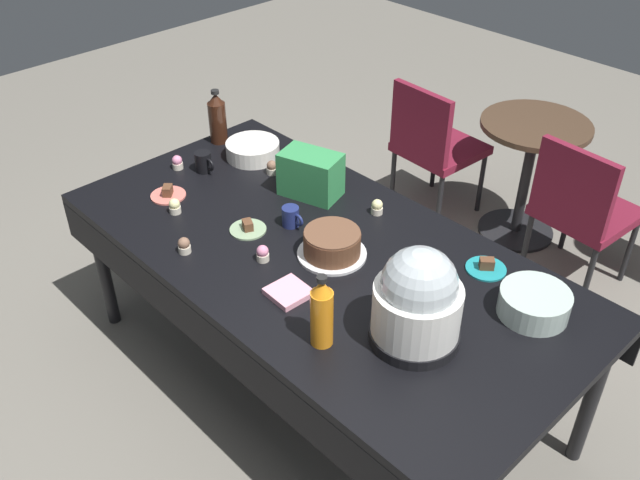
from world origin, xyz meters
TOP-DOWN VIEW (x-y plane):
  - ground at (0.00, 0.00)m, footprint 9.00×9.00m
  - potluck_table at (0.00, 0.00)m, footprint 2.20×1.10m
  - frosted_layer_cake at (0.06, 0.01)m, footprint 0.28×0.28m
  - slow_cooker at (0.58, -0.12)m, footprint 0.31×0.31m
  - glass_salad_bowl at (0.79, 0.28)m, footprint 0.25×0.25m
  - ceramic_snack_bowl at (-0.77, 0.29)m, footprint 0.26×0.26m
  - dessert_plate_sage at (-0.31, -0.12)m, footprint 0.15×0.15m
  - dessert_plate_teal at (0.53, 0.37)m, footprint 0.16×0.16m
  - dessert_plate_coral at (-0.76, -0.21)m, footprint 0.16×0.16m
  - cupcake_cocoa at (-0.36, -0.40)m, footprint 0.05×0.05m
  - cupcake_vanilla at (-0.63, -0.26)m, footprint 0.05×0.05m
  - cupcake_mint at (-0.02, 0.36)m, footprint 0.05×0.05m
  - cupcake_lemon at (-0.93, -0.04)m, footprint 0.05×0.05m
  - cupcake_berry at (-0.11, -0.21)m, footprint 0.05×0.05m
  - cupcake_rose at (-0.59, 0.25)m, footprint 0.05×0.05m
  - soda_bottle_orange_juice at (0.38, -0.35)m, footprint 0.08×0.08m
  - soda_bottle_cola at (-1.02, 0.27)m, footprint 0.09×0.09m
  - coffee_mug_black at (-0.83, 0.04)m, footprint 0.12×0.08m
  - coffee_mug_navy at (-0.21, 0.03)m, footprint 0.11×0.07m
  - soda_carton at (-0.33, 0.26)m, footprint 0.30×0.23m
  - paper_napkin_stack at (0.12, -0.27)m, footprint 0.15×0.15m
  - maroon_chair_left at (-0.55, 1.45)m, footprint 0.47×0.47m
  - maroon_chair_right at (0.39, 1.45)m, footprint 0.47×0.47m
  - round_cafe_table at (-0.05, 1.67)m, footprint 0.60×0.60m

SIDE VIEW (x-z plane):
  - ground at x=0.00m, z-range 0.00..0.00m
  - maroon_chair_left at x=-0.55m, z-range 0.07..0.92m
  - maroon_chair_right at x=0.39m, z-range 0.07..0.92m
  - round_cafe_table at x=-0.05m, z-range 0.14..0.86m
  - potluck_table at x=0.00m, z-range 0.31..1.06m
  - dessert_plate_sage at x=-0.31m, z-range 0.74..0.78m
  - dessert_plate_teal at x=0.53m, z-range 0.74..0.79m
  - paper_napkin_stack at x=0.12m, z-range 0.75..0.77m
  - dessert_plate_coral at x=-0.76m, z-range 0.74..0.79m
  - cupcake_cocoa at x=-0.36m, z-range 0.75..0.82m
  - cupcake_vanilla at x=-0.63m, z-range 0.75..0.82m
  - cupcake_mint at x=-0.02m, z-range 0.75..0.82m
  - cupcake_lemon at x=-0.93m, z-range 0.75..0.82m
  - cupcake_berry at x=-0.11m, z-range 0.75..0.82m
  - cupcake_rose at x=-0.59m, z-range 0.75..0.82m
  - ceramic_snack_bowl at x=-0.77m, z-range 0.75..0.83m
  - coffee_mug_navy at x=-0.21m, z-range 0.75..0.84m
  - glass_salad_bowl at x=0.79m, z-range 0.75..0.84m
  - coffee_mug_black at x=-0.83m, z-range 0.75..0.85m
  - frosted_layer_cake at x=0.06m, z-range 0.75..0.86m
  - soda_carton at x=-0.33m, z-range 0.75..0.95m
  - soda_bottle_cola at x=-1.02m, z-range 0.74..1.02m
  - soda_bottle_orange_juice at x=0.38m, z-range 0.74..1.02m
  - slow_cooker at x=0.58m, z-range 0.73..1.10m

